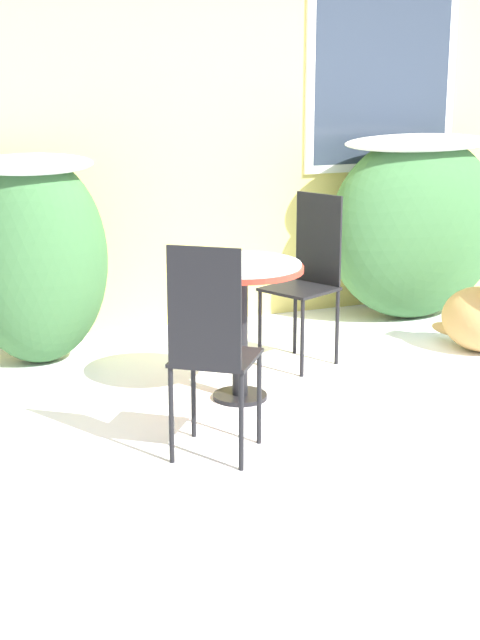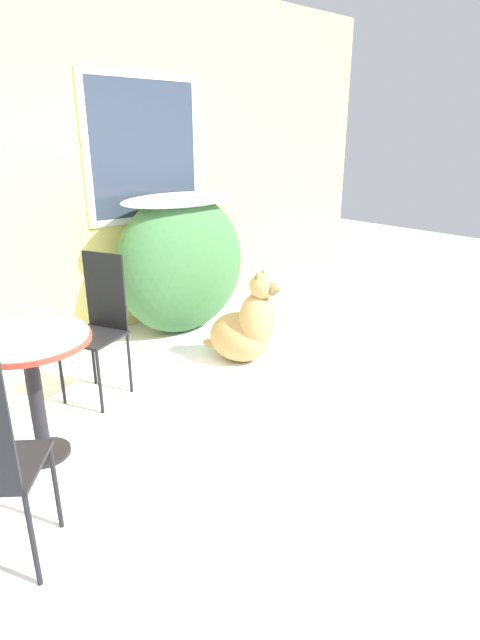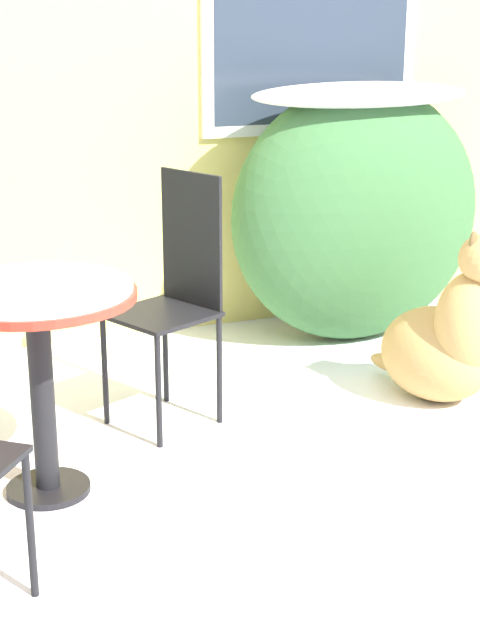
# 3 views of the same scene
# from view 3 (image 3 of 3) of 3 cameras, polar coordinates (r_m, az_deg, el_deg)

# --- Properties ---
(ground_plane) EXTENTS (16.00, 16.00, 0.00)m
(ground_plane) POSITION_cam_3_polar(r_m,az_deg,el_deg) (3.41, 3.69, -11.77)
(ground_plane) COLOR white
(house_wall) EXTENTS (8.00, 0.10, 3.14)m
(house_wall) POSITION_cam_3_polar(r_m,az_deg,el_deg) (5.05, -6.25, 16.56)
(house_wall) COLOR #E5D16B
(house_wall) RESTS_ON ground_plane
(shrub_middle) EXTENTS (1.35, 0.74, 1.32)m
(shrub_middle) POSITION_cam_3_polar(r_m,az_deg,el_deg) (5.07, 6.80, 6.53)
(shrub_middle) COLOR #386638
(shrub_middle) RESTS_ON ground_plane
(patio_table) EXTENTS (0.69, 0.69, 0.77)m
(patio_table) POSITION_cam_3_polar(r_m,az_deg,el_deg) (3.43, -11.68, -0.40)
(patio_table) COLOR black
(patio_table) RESTS_ON ground_plane
(patio_chair_near_table) EXTENTS (0.50, 0.50, 1.04)m
(patio_chair_near_table) POSITION_cam_3_polar(r_m,az_deg,el_deg) (4.03, -3.82, 1.73)
(patio_chair_near_table) COLOR black
(patio_chair_near_table) RESTS_ON ground_plane
(dog) EXTENTS (0.61, 0.72, 0.80)m
(dog) POSITION_cam_3_polar(r_m,az_deg,el_deg) (4.38, 12.09, -1.10)
(dog) COLOR tan
(dog) RESTS_ON ground_plane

